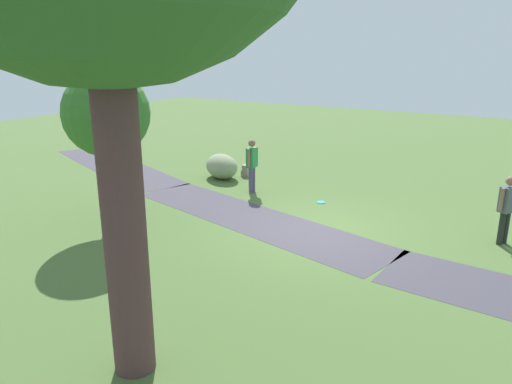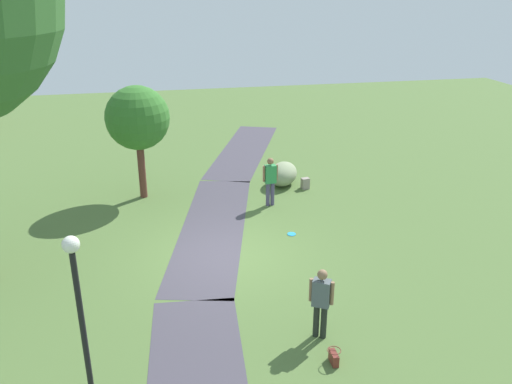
{
  "view_description": "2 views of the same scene",
  "coord_description": "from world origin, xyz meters",
  "px_view_note": "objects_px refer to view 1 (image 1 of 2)",
  "views": [
    {
      "loc": [
        -4.46,
        10.46,
        4.38
      ],
      "look_at": [
        1.74,
        0.13,
        0.78
      ],
      "focal_mm": 34.39,
      "sensor_mm": 36.0,
      "label": 1
    },
    {
      "loc": [
        -12.81,
        1.79,
        7.04
      ],
      "look_at": [
        1.7,
        -1.25,
        1.11
      ],
      "focal_mm": 37.44,
      "sensor_mm": 36.0,
      "label": 2
    }
  ],
  "objects_px": {
    "lawn_boulder": "(222,166)",
    "frisbee_on_grass": "(321,202)",
    "young_tree_near_path": "(106,114)",
    "woman_with_handbag": "(507,206)",
    "backpack_by_boulder": "(246,171)",
    "man_near_boulder": "(252,162)"
  },
  "relations": [
    {
      "from": "lawn_boulder",
      "to": "frisbee_on_grass",
      "type": "xyz_separation_m",
      "value": [
        -4.06,
        0.78,
        -0.41
      ]
    },
    {
      "from": "lawn_boulder",
      "to": "woman_with_handbag",
      "type": "distance_m",
      "value": 9.01
    },
    {
      "from": "lawn_boulder",
      "to": "woman_with_handbag",
      "type": "height_order",
      "value": "woman_with_handbag"
    },
    {
      "from": "young_tree_near_path",
      "to": "man_near_boulder",
      "type": "relative_size",
      "value": 2.33
    },
    {
      "from": "young_tree_near_path",
      "to": "backpack_by_boulder",
      "type": "height_order",
      "value": "young_tree_near_path"
    },
    {
      "from": "young_tree_near_path",
      "to": "lawn_boulder",
      "type": "distance_m",
      "value": 5.56
    },
    {
      "from": "lawn_boulder",
      "to": "frisbee_on_grass",
      "type": "bearing_deg",
      "value": 169.06
    },
    {
      "from": "backpack_by_boulder",
      "to": "frisbee_on_grass",
      "type": "bearing_deg",
      "value": 157.34
    },
    {
      "from": "backpack_by_boulder",
      "to": "frisbee_on_grass",
      "type": "distance_m",
      "value": 3.81
    },
    {
      "from": "lawn_boulder",
      "to": "backpack_by_boulder",
      "type": "height_order",
      "value": "lawn_boulder"
    },
    {
      "from": "lawn_boulder",
      "to": "frisbee_on_grass",
      "type": "relative_size",
      "value": 7.0
    },
    {
      "from": "frisbee_on_grass",
      "to": "young_tree_near_path",
      "type": "bearing_deg",
      "value": 47.31
    },
    {
      "from": "woman_with_handbag",
      "to": "backpack_by_boulder",
      "type": "height_order",
      "value": "woman_with_handbag"
    },
    {
      "from": "young_tree_near_path",
      "to": "woman_with_handbag",
      "type": "bearing_deg",
      "value": -158.01
    },
    {
      "from": "lawn_boulder",
      "to": "man_near_boulder",
      "type": "bearing_deg",
      "value": 152.96
    },
    {
      "from": "young_tree_near_path",
      "to": "backpack_by_boulder",
      "type": "bearing_deg",
      "value": -94.07
    },
    {
      "from": "young_tree_near_path",
      "to": "lawn_boulder",
      "type": "relative_size",
      "value": 2.21
    },
    {
      "from": "young_tree_near_path",
      "to": "lawn_boulder",
      "type": "xyz_separation_m",
      "value": [
        0.14,
        -5.03,
        -2.36
      ]
    },
    {
      "from": "lawn_boulder",
      "to": "woman_with_handbag",
      "type": "relative_size",
      "value": 1.09
    },
    {
      "from": "young_tree_near_path",
      "to": "woman_with_handbag",
      "type": "xyz_separation_m",
      "value": [
        -8.73,
        -3.53,
        -1.86
      ]
    },
    {
      "from": "lawn_boulder",
      "to": "woman_with_handbag",
      "type": "xyz_separation_m",
      "value": [
        -8.87,
        1.5,
        0.51
      ]
    },
    {
      "from": "man_near_boulder",
      "to": "frisbee_on_grass",
      "type": "xyz_separation_m",
      "value": [
        -2.29,
        -0.12,
        -0.95
      ]
    }
  ]
}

